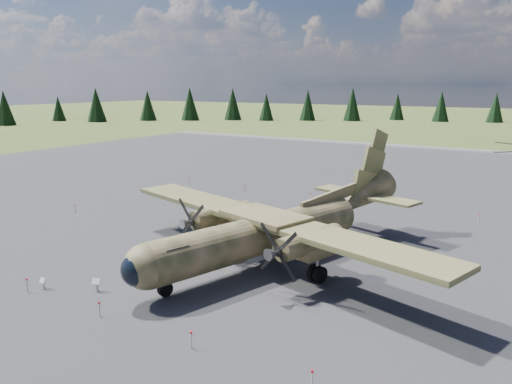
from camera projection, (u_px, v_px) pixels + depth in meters
The scene contains 7 objects.
ground at pixel (220, 242), 37.98m from camera, with size 500.00×500.00×0.00m, color #53602A.
apron at pixel (283, 213), 46.32m from camera, with size 120.00×120.00×0.04m, color slate.
transport_plane at pixel (276, 226), 33.17m from camera, with size 26.56×23.70×8.87m.
info_placard_left at pixel (43, 282), 29.16m from camera, with size 0.43×0.19×0.67m.
info_placard_right at pixel (96, 282), 28.79m from camera, with size 0.55×0.32×0.81m.
barrier_fence at pixel (215, 235), 38.04m from camera, with size 33.12×29.62×0.85m.
treeline at pixel (162, 166), 43.85m from camera, with size 285.87×295.10×10.98m.
Camera 1 is at (21.24, -29.59, 11.74)m, focal length 35.00 mm.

